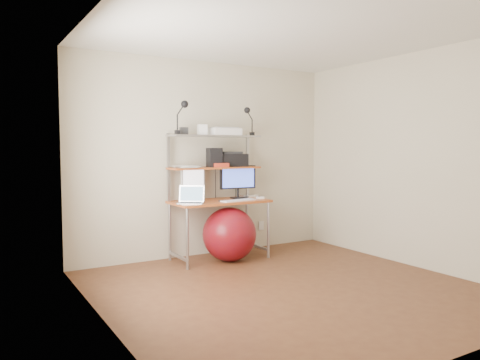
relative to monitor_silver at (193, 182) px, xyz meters
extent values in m
plane|color=brown|center=(0.29, -1.58, -0.97)|extent=(3.60, 3.60, 0.00)
plane|color=white|center=(0.29, -1.58, 1.53)|extent=(3.60, 3.60, 0.00)
plane|color=beige|center=(0.29, 0.22, 0.28)|extent=(3.60, 0.00, 3.60)
plane|color=beige|center=(0.29, -3.38, 0.28)|extent=(3.60, 0.00, 3.60)
plane|color=beige|center=(-1.51, -1.58, 0.28)|extent=(0.00, 3.60, 3.60)
plane|color=beige|center=(2.09, -1.58, 0.28)|extent=(0.00, 3.60, 3.60)
cube|color=#AB4D21|center=(0.29, -0.14, -0.25)|extent=(1.20, 0.60, 0.03)
cylinder|color=#A8A8AD|center=(-0.27, -0.40, -0.62)|extent=(0.04, 0.04, 0.71)
cylinder|color=#A8A8AD|center=(-0.27, 0.12, -0.62)|extent=(0.04, 0.04, 0.71)
cylinder|color=#A8A8AD|center=(0.85, -0.40, -0.62)|extent=(0.04, 0.04, 0.71)
cylinder|color=#A8A8AD|center=(0.85, 0.12, -0.62)|extent=(0.04, 0.04, 0.71)
cube|color=#A8A8AD|center=(-0.28, 0.12, 0.18)|extent=(0.03, 0.04, 0.84)
cube|color=#A8A8AD|center=(0.86, 0.12, 0.18)|extent=(0.03, 0.04, 0.84)
cube|color=#AB4D21|center=(0.29, -0.01, 0.17)|extent=(1.18, 0.34, 0.02)
cube|color=#A8A8AD|center=(0.29, -0.01, 0.57)|extent=(1.18, 0.34, 0.02)
cube|color=white|center=(1.14, 0.21, -0.67)|extent=(0.08, 0.01, 0.12)
cube|color=silver|center=(0.00, -0.02, -0.23)|extent=(0.21, 0.19, 0.01)
cylinder|color=silver|center=(0.00, 0.00, -0.17)|extent=(0.03, 0.03, 0.10)
cube|color=silver|center=(0.00, 0.00, 0.03)|extent=(0.38, 0.16, 0.30)
plane|color=white|center=(0.00, -0.02, 0.03)|extent=(0.33, 0.12, 0.35)
cube|color=black|center=(0.61, -0.07, -0.23)|extent=(0.19, 0.15, 0.01)
cylinder|color=black|center=(0.61, -0.05, -0.16)|extent=(0.03, 0.03, 0.11)
cube|color=black|center=(0.61, -0.05, 0.04)|extent=(0.50, 0.07, 0.30)
plane|color=#445FE7|center=(0.61, -0.07, 0.04)|extent=(0.45, 0.04, 0.45)
cube|color=silver|center=(-0.16, -0.26, -0.23)|extent=(0.36, 0.34, 0.01)
cube|color=#29292B|center=(-0.16, -0.26, -0.22)|extent=(0.28, 0.25, 0.00)
cube|color=silver|center=(-0.10, -0.18, -0.12)|extent=(0.28, 0.22, 0.19)
plane|color=#74A0C1|center=(-0.10, -0.18, -0.12)|extent=(0.26, 0.21, 0.26)
cube|color=white|center=(0.47, -0.31, -0.23)|extent=(0.48, 0.20, 0.01)
cube|color=white|center=(0.83, -0.24, -0.22)|extent=(0.10, 0.08, 0.03)
cube|color=silver|center=(0.79, -0.01, -0.21)|extent=(0.23, 0.23, 0.04)
cube|color=black|center=(0.28, -0.26, -0.23)|extent=(0.10, 0.13, 0.01)
cube|color=black|center=(0.54, 0.03, 0.26)|extent=(0.42, 0.31, 0.16)
cube|color=#29292B|center=(0.54, 0.03, 0.36)|extent=(0.29, 0.22, 0.03)
cube|color=black|center=(0.28, -0.02, 0.30)|extent=(0.18, 0.18, 0.24)
cube|color=red|center=(0.33, -0.10, 0.20)|extent=(0.19, 0.13, 0.05)
cube|color=white|center=(0.42, -0.03, 0.62)|extent=(0.39, 0.26, 0.09)
cube|color=silver|center=(0.42, -0.03, 0.67)|extent=(0.33, 0.20, 0.01)
cube|color=white|center=(0.10, -0.05, 0.64)|extent=(0.13, 0.11, 0.13)
cube|color=#29292B|center=(-0.12, 0.01, 0.62)|extent=(0.11, 0.11, 0.09)
cube|color=black|center=(-0.25, -0.09, 0.60)|extent=(0.05, 0.06, 0.05)
cylinder|color=black|center=(-0.25, -0.09, 0.72)|extent=(0.02, 0.02, 0.18)
sphere|color=black|center=(-0.15, -0.10, 0.94)|extent=(0.09, 0.09, 0.09)
cube|color=black|center=(0.82, -0.06, 0.60)|extent=(0.05, 0.05, 0.05)
cylinder|color=black|center=(0.82, -0.06, 0.70)|extent=(0.01, 0.01, 0.16)
sphere|color=black|center=(0.74, -0.07, 0.90)|extent=(0.08, 0.08, 0.08)
sphere|color=maroon|center=(0.35, -0.29, -0.64)|extent=(0.66, 0.66, 0.66)
cube|color=white|center=(-0.09, 0.01, 0.18)|extent=(0.24, 0.30, 0.00)
cube|color=white|center=(-0.09, -0.06, 0.19)|extent=(0.29, 0.33, 0.00)
cube|color=white|center=(-0.09, 0.03, 0.19)|extent=(0.21, 0.28, 0.00)
cube|color=white|center=(-0.07, -0.03, 0.20)|extent=(0.24, 0.30, 0.00)
cube|color=white|center=(-0.11, -0.01, 0.20)|extent=(0.32, 0.35, 0.00)
camera|label=1|loc=(-2.46, -5.23, 0.43)|focal=35.00mm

